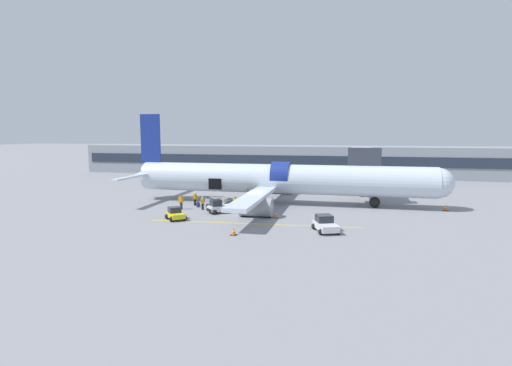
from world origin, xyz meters
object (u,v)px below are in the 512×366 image
at_px(suitcase_on_tarmac_upright, 198,205).
at_px(ground_crew_loader_a, 247,203).
at_px(ground_crew_supervisor, 203,203).
at_px(ground_crew_marshal, 252,201).
at_px(baggage_tug_mid, 325,224).
at_px(ground_crew_driver, 195,198).
at_px(baggage_tug_lead, 175,214).
at_px(baggage_tug_rear, 218,207).
at_px(ground_crew_loader_b, 235,203).
at_px(ground_crew_helper, 181,202).
at_px(airplane, 277,180).
at_px(baggage_cart_loading, 217,202).

bearing_deg(suitcase_on_tarmac_upright, ground_crew_loader_a, -3.94).
distance_m(ground_crew_supervisor, ground_crew_marshal, 6.00).
bearing_deg(ground_crew_marshal, suitcase_on_tarmac_upright, -169.04).
distance_m(baggage_tug_mid, ground_crew_driver, 19.23).
relative_size(ground_crew_loader_a, suitcase_on_tarmac_upright, 2.34).
distance_m(baggage_tug_lead, ground_crew_supervisor, 5.80).
bearing_deg(ground_crew_driver, ground_crew_loader_a, -11.86).
xyz_separation_m(baggage_tug_rear, ground_crew_loader_b, (1.38, 2.06, 0.21)).
relative_size(baggage_tug_lead, ground_crew_supervisor, 1.72).
xyz_separation_m(baggage_tug_rear, ground_crew_helper, (-4.98, 1.14, 0.28)).
bearing_deg(ground_crew_loader_b, ground_crew_loader_a, 14.38).
distance_m(baggage_tug_mid, ground_crew_loader_b, 13.43).
distance_m(airplane, ground_crew_loader_a, 6.13).
bearing_deg(baggage_tug_mid, baggage_tug_rear, 154.40).
height_order(baggage_tug_mid, ground_crew_helper, ground_crew_helper).
relative_size(baggage_cart_loading, ground_crew_supervisor, 2.22).
xyz_separation_m(baggage_tug_rear, baggage_cart_loading, (-1.51, 3.97, -0.10)).
relative_size(ground_crew_loader_b, ground_crew_marshal, 1.01).
distance_m(baggage_tug_lead, ground_crew_driver, 8.26).
bearing_deg(baggage_cart_loading, suitcase_on_tarmac_upright, -151.03).
xyz_separation_m(baggage_tug_rear, ground_crew_supervisor, (-2.42, 1.46, 0.17)).
relative_size(baggage_tug_mid, ground_crew_driver, 2.20).
xyz_separation_m(ground_crew_loader_a, suitcase_on_tarmac_upright, (-6.29, 0.43, -0.54)).
relative_size(airplane, ground_crew_driver, 24.93).
height_order(ground_crew_driver, ground_crew_helper, ground_crew_helper).
relative_size(airplane, ground_crew_helper, 23.18).
relative_size(ground_crew_driver, ground_crew_supervisor, 1.06).
height_order(ground_crew_loader_a, ground_crew_driver, ground_crew_driver).
bearing_deg(baggage_cart_loading, ground_crew_helper, -140.75).
relative_size(airplane, suitcase_on_tarmac_upright, 61.59).
xyz_separation_m(airplane, baggage_cart_loading, (-6.92, -3.50, -2.53)).
distance_m(baggage_cart_loading, suitcase_on_tarmac_upright, 2.32).
xyz_separation_m(baggage_tug_lead, baggage_tug_mid, (15.50, -1.58, 0.09)).
bearing_deg(ground_crew_marshal, ground_crew_helper, -159.46).
bearing_deg(ground_crew_loader_b, baggage_tug_mid, -36.15).
bearing_deg(ground_crew_supervisor, baggage_tug_mid, -26.55).
bearing_deg(baggage_tug_rear, ground_crew_marshal, 54.22).
relative_size(ground_crew_supervisor, ground_crew_helper, 0.88).
xyz_separation_m(baggage_cart_loading, ground_crew_helper, (-3.47, -2.84, 0.39)).
relative_size(ground_crew_loader_a, ground_crew_marshal, 0.97).
distance_m(ground_crew_loader_a, suitcase_on_tarmac_upright, 6.33).
bearing_deg(ground_crew_helper, ground_crew_supervisor, 7.15).
height_order(baggage_tug_rear, ground_crew_helper, ground_crew_helper).
xyz_separation_m(baggage_tug_lead, suitcase_on_tarmac_upright, (-0.24, 7.13, -0.28)).
distance_m(baggage_tug_lead, baggage_cart_loading, 8.43).
relative_size(ground_crew_supervisor, suitcase_on_tarmac_upright, 2.33).
xyz_separation_m(baggage_tug_mid, baggage_cart_loading, (-13.73, 9.83, -0.10)).
distance_m(baggage_tug_lead, baggage_tug_mid, 15.58).
bearing_deg(baggage_cart_loading, ground_crew_loader_a, -19.93).
distance_m(airplane, ground_crew_marshal, 4.72).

